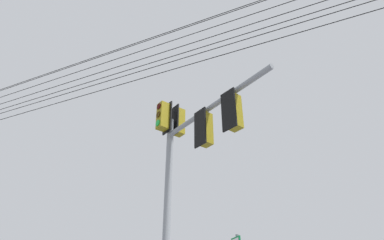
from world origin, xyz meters
The scene contains 2 objects.
signal_mast_assembly centered at (-0.55, 0.43, 5.20)m, with size 1.24×4.20×7.28m.
overhead_wire_span centered at (-0.31, -1.52, 9.81)m, with size 8.39×25.62×2.46m.
Camera 1 is at (5.09, 5.93, 1.67)m, focal length 29.55 mm.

